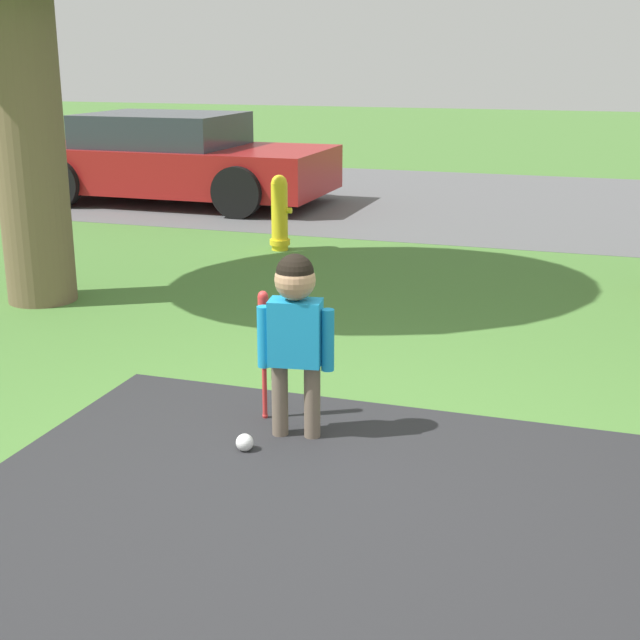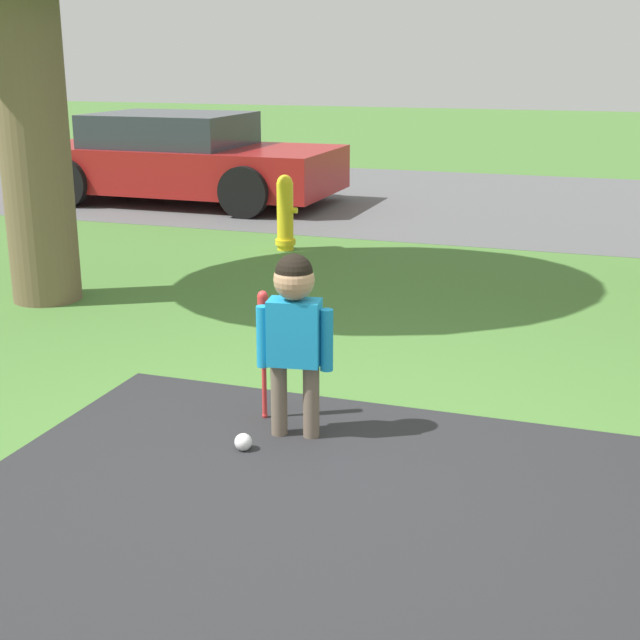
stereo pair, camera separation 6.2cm
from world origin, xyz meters
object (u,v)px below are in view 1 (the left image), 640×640
Objects in this scene: baseball_bat at (264,337)px; fire_hydrant at (280,214)px; sports_ball at (245,442)px; parked_car at (175,160)px; child at (295,320)px.

fire_hydrant reaches higher than baseball_bat.
sports_ball is 8.11m from parked_car.
fire_hydrant is 3.49m from parked_car.
sports_ball is at bearing -82.46° from baseball_bat.
child reaches higher than sports_ball.
child is at bearing -34.76° from baseball_bat.
parked_car is at bearing 119.36° from sports_ball.
parked_car is (-3.97, 7.06, 0.52)m from sports_ball.
sports_ball is 4.83m from fire_hydrant.
child is 10.84× the size of sports_ball.
baseball_bat is 8.05× the size of sports_ball.
parked_car is at bearing 120.54° from baseball_bat.
baseball_bat is 7.70m from parked_car.
child reaches higher than fire_hydrant.
parked_car is (-4.16, 6.80, -0.07)m from child.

